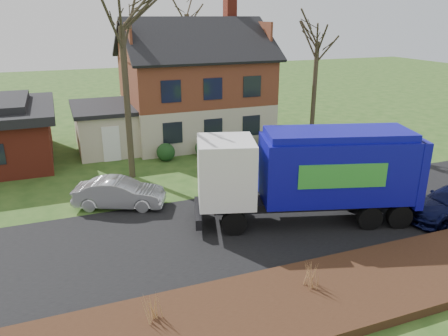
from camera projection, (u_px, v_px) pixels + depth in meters
name	position (u px, v px, depth m)	size (l,w,h in m)	color
ground	(252.00, 226.00, 18.00)	(120.00, 120.00, 0.00)	#274918
road	(252.00, 226.00, 17.99)	(80.00, 7.00, 0.02)	black
mulch_verge	(324.00, 296.00, 13.28)	(80.00, 3.50, 0.30)	black
main_house	(187.00, 81.00, 29.41)	(12.95, 8.95, 9.26)	beige
garbage_truck	(313.00, 170.00, 17.78)	(9.41, 4.87, 3.90)	black
silver_sedan	(119.00, 193.00, 19.59)	(1.40, 4.01, 1.32)	#B5B8BD
tree_front_west	(120.00, 1.00, 20.54)	(3.61, 3.61, 10.73)	#383122
tree_front_east	(319.00, 24.00, 27.58)	(3.41, 3.41, 9.46)	#3E3525
grass_clump_west	(151.00, 304.00, 11.90)	(0.36, 0.30, 0.96)	tan
grass_clump_mid	(310.00, 273.00, 13.33)	(0.35, 0.29, 0.97)	#A9794A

